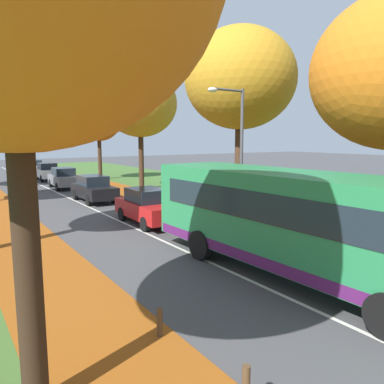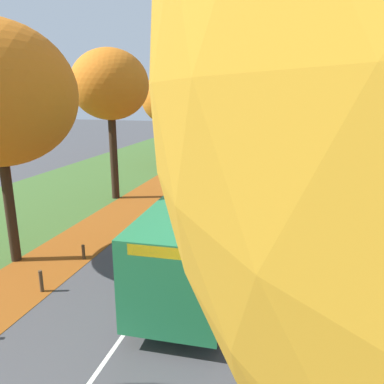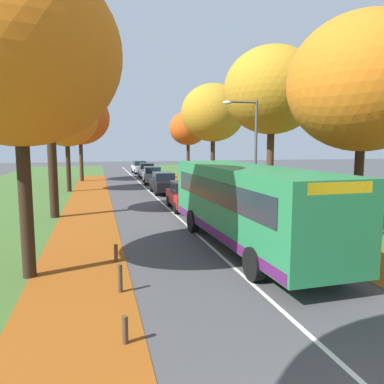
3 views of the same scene
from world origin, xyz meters
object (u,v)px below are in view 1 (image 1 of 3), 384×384
(car_white_fourth_in_line, at_px, (48,172))
(bus, at_px, (298,219))
(car_silver_trailing, at_px, (33,168))
(tree_right_far, at_px, (140,104))
(tree_right_distant, at_px, (99,122))
(car_red_lead, at_px, (148,206))
(car_black_following, at_px, (94,189))
(tree_right_mid, at_px, (240,79))
(streetlamp_right, at_px, (236,143))
(bollard_sixth, at_px, (160,322))
(car_grey_third_in_line, at_px, (64,178))

(car_white_fourth_in_line, bearing_deg, bus, -90.43)
(car_silver_trailing, bearing_deg, tree_right_far, -74.21)
(tree_right_distant, bearing_deg, bus, -99.32)
(tree_right_far, xyz_separation_m, car_white_fourth_in_line, (-4.55, 10.58, -5.68))
(car_red_lead, bearing_deg, car_black_following, 90.02)
(tree_right_mid, height_order, streetlamp_right, tree_right_mid)
(tree_right_distant, xyz_separation_m, car_red_lead, (-4.85, -19.30, -4.67))
(car_black_following, bearing_deg, tree_right_far, 35.01)
(car_red_lead, relative_size, car_silver_trailing, 1.00)
(bus, distance_m, car_black_following, 15.82)
(bollard_sixth, distance_m, car_grey_third_in_line, 24.25)
(car_silver_trailing, bearing_deg, tree_right_mid, -80.31)
(car_white_fourth_in_line, bearing_deg, tree_right_mid, -78.06)
(tree_right_far, bearing_deg, car_grey_third_in_line, 141.99)
(streetlamp_right, xyz_separation_m, bus, (-2.45, -5.53, -2.03))
(bollard_sixth, height_order, streetlamp_right, streetlamp_right)
(car_black_following, bearing_deg, streetlamp_right, -75.02)
(bollard_sixth, distance_m, car_silver_trailing, 36.83)
(streetlamp_right, distance_m, car_silver_trailing, 30.59)
(streetlamp_right, relative_size, car_grey_third_in_line, 1.41)
(tree_right_distant, height_order, streetlamp_right, tree_right_distant)
(streetlamp_right, bearing_deg, car_silver_trailing, 94.43)
(car_red_lead, bearing_deg, bus, -87.99)
(bus, height_order, car_silver_trailing, bus)
(streetlamp_right, xyz_separation_m, car_silver_trailing, (-2.35, 30.36, -2.92))
(streetlamp_right, distance_m, car_red_lead, 4.96)
(bollard_sixth, xyz_separation_m, bus, (4.74, 0.63, 1.41))
(bollard_sixth, bearing_deg, tree_right_far, 64.54)
(car_white_fourth_in_line, height_order, car_silver_trailing, same)
(car_red_lead, xyz_separation_m, car_black_following, (-0.00, 7.35, 0.00))
(tree_right_mid, bearing_deg, tree_right_far, 90.39)
(car_silver_trailing, bearing_deg, tree_right_distant, -61.30)
(tree_right_mid, height_order, tree_right_far, tree_right_mid)
(tree_right_distant, xyz_separation_m, bus, (-4.55, -27.74, -3.78))
(bollard_sixth, xyz_separation_m, car_black_following, (4.44, 16.42, 0.52))
(car_black_following, bearing_deg, tree_right_mid, -56.33)
(bollard_sixth, bearing_deg, car_red_lead, 63.91)
(bus, bearing_deg, car_silver_trailing, 89.84)
(bollard_sixth, distance_m, car_red_lead, 10.12)
(tree_right_distant, xyz_separation_m, car_black_following, (-4.85, -11.95, -4.67))
(tree_right_distant, relative_size, car_red_lead, 1.73)
(car_grey_third_in_line, distance_m, car_white_fourth_in_line, 6.77)
(bollard_sixth, bearing_deg, bus, 7.57)
(tree_right_mid, height_order, car_white_fourth_in_line, tree_right_mid)
(streetlamp_right, relative_size, bus, 0.57)
(car_black_following, distance_m, car_white_fourth_in_line, 14.15)
(tree_right_far, bearing_deg, car_white_fourth_in_line, 113.25)
(tree_right_distant, height_order, bollard_sixth, tree_right_distant)
(tree_right_far, xyz_separation_m, tree_right_distant, (-0.22, 8.39, -1.02))
(tree_right_mid, height_order, bollard_sixth, tree_right_mid)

